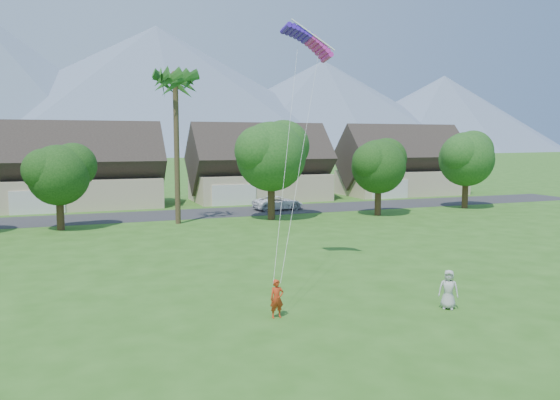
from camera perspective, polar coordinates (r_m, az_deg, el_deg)
name	(u,v)px	position (r m, az deg, el deg)	size (l,w,h in m)	color
ground	(380,336)	(20.13, 10.43, -13.81)	(500.00, 500.00, 0.00)	#2D6019
street	(189,214)	(51.55, -9.48, -1.45)	(90.00, 7.00, 0.01)	#2D2D30
kite_flyer	(277,299)	(21.49, -0.33, -10.28)	(0.55, 0.36, 1.51)	#B93515
watcher	(448,289)	(23.58, 17.19, -8.92)	(0.79, 0.51, 1.62)	#B7B7B2
parked_car	(278,203)	(53.87, -0.22, -0.29)	(2.31, 5.01, 1.39)	white
mountain_ridge	(116,93)	(277.76, -16.76, 10.63)	(540.00, 240.00, 70.00)	slate
houses_row	(177,172)	(60.12, -10.76, 2.92)	(72.75, 8.19, 8.86)	beige
tree_row	(189,165)	(44.95, -9.51, 3.67)	(62.27, 6.67, 8.45)	#47301C
fan_palm	(175,78)	(45.58, -10.89, 12.39)	(3.00, 3.00, 13.80)	#4C3D26
parafoil_kite	(309,39)	(28.71, 3.03, 16.43)	(2.87, 1.14, 0.50)	#471CD3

